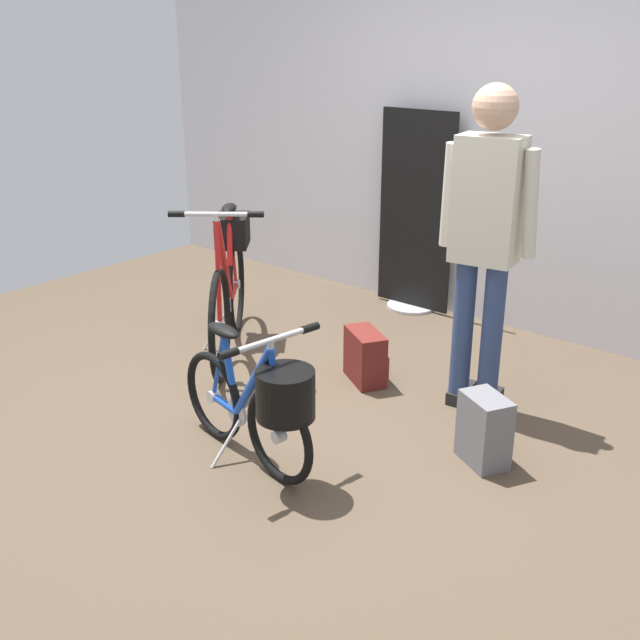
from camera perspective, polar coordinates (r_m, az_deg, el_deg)
name	(u,v)px	position (r m, az deg, el deg)	size (l,w,h in m)	color
ground_plane	(296,430)	(3.90, -1.82, -8.37)	(6.39, 6.39, 0.00)	brown
back_wall	(509,120)	(5.17, 14.18, 14.53)	(6.39, 0.10, 2.77)	silver
floor_banner_stand	(415,224)	(5.44, 7.23, 7.21)	(0.60, 0.36, 1.43)	#B7B7BC
folding_bike_foreground	(260,401)	(3.43, -4.57, -6.18)	(0.98, 0.53, 0.70)	black
display_bike_left	(229,282)	(4.74, -6.91, 2.86)	(0.94, 1.13, 0.99)	black
visitor_near_wall	(485,232)	(3.88, 12.45, 6.54)	(0.53, 0.31, 1.69)	navy
backpack_on_floor	(485,430)	(3.64, 12.43, -8.16)	(0.29, 0.27, 0.34)	slate
handbag_on_floor	(366,357)	(4.37, 3.50, -2.81)	(0.34, 0.29, 0.31)	maroon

